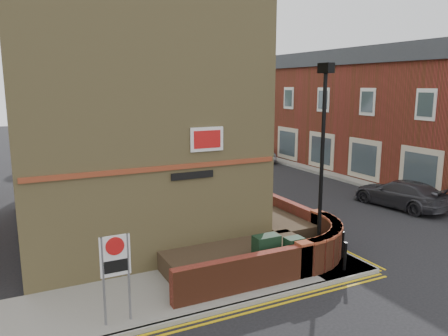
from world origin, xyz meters
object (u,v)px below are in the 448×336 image
utility_cabinet_large (266,254)px  zone_sign (116,263)px  lamppost (322,165)px  silver_car_near (220,166)px

utility_cabinet_large → zone_sign: (-4.70, -0.80, 0.92)m
lamppost → zone_sign: size_ratio=2.86×
silver_car_near → zone_sign: bearing=-146.5°
lamppost → utility_cabinet_large: size_ratio=5.25×
lamppost → silver_car_near: bearing=76.6°
lamppost → utility_cabinet_large: lamppost is taller
lamppost → zone_sign: bearing=-173.9°
utility_cabinet_large → zone_sign: 4.86m
utility_cabinet_large → zone_sign: bearing=-170.3°
lamppost → silver_car_near: 14.91m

